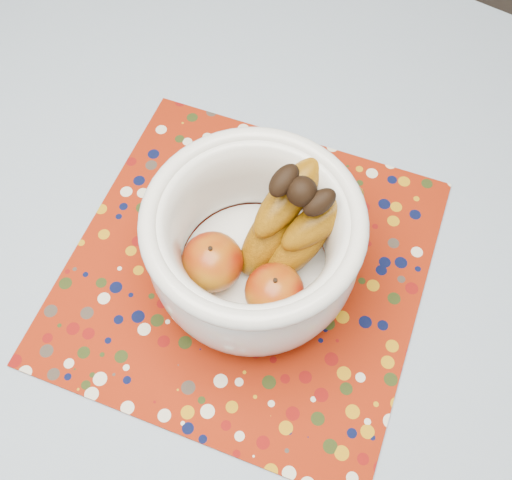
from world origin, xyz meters
TOP-DOWN VIEW (x-y plane):
  - table at (0.00, 0.00)m, footprint 1.20×1.20m
  - tablecloth at (0.00, 0.00)m, footprint 1.32×1.32m
  - placemat at (0.05, 0.05)m, footprint 0.50×0.50m
  - fruit_bowl at (0.07, 0.06)m, footprint 0.25×0.25m

SIDE VIEW (x-z plane):
  - table at x=0.00m, z-range 0.30..1.05m
  - tablecloth at x=0.00m, z-range 0.75..0.76m
  - placemat at x=0.05m, z-range 0.76..0.76m
  - fruit_bowl at x=0.07m, z-range 0.76..0.94m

